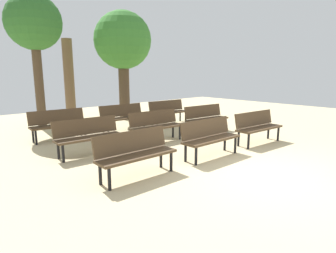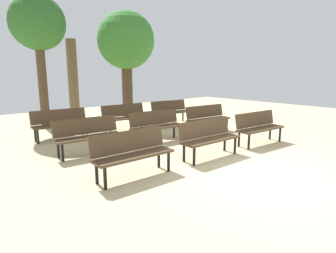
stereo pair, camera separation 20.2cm
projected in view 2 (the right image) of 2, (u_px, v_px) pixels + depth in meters
ground_plane at (266, 176)px, 5.43m from camera, size 24.00×24.00×0.00m
bench_r0_c0 at (132, 151)px, 5.35m from camera, size 1.61×0.52×0.87m
bench_r0_c1 at (209, 136)px, 6.58m from camera, size 1.61×0.52×0.87m
bench_r0_c2 at (259, 126)px, 7.80m from camera, size 1.63×0.60×0.87m
bench_r1_c0 at (88, 134)px, 6.83m from camera, size 1.63×0.58×0.87m
bench_r1_c1 at (156, 124)px, 8.04m from camera, size 1.63×0.60×0.87m
bench_r1_c2 at (207, 117)px, 9.30m from camera, size 1.63×0.60×0.87m
bench_r2_c0 at (60, 122)px, 8.35m from camera, size 1.63×0.59×0.87m
bench_r2_c1 at (125, 115)px, 9.59m from camera, size 1.62×0.54×0.87m
bench_r2_c2 at (171, 110)px, 10.84m from camera, size 1.63×0.57×0.87m
tree_0 at (38, 25)px, 9.69m from camera, size 1.87×1.87×4.55m
tree_1 at (126, 42)px, 11.47m from camera, size 2.32×2.32×4.37m
tree_2 at (73, 80)px, 11.79m from camera, size 0.41×0.41×3.28m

